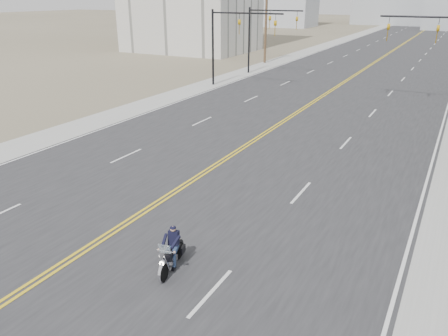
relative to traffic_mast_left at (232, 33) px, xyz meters
name	(u,v)px	position (x,y,z in m)	size (l,w,h in m)	color
road	(393,51)	(8.98, 38.00, -4.93)	(20.00, 200.00, 0.01)	#303033
sidewalk_left	(322,47)	(-2.52, 38.00, -4.93)	(3.00, 200.00, 0.01)	#A5A5A0
traffic_mast_left	(232,33)	(0.00, 0.00, 0.00)	(7.10, 0.26, 7.00)	black
traffic_mast_right	(447,43)	(17.95, 0.00, 0.00)	(7.10, 0.26, 7.00)	black
traffic_mast_far	(263,28)	(-0.33, 8.00, -0.06)	(6.10, 0.26, 7.00)	black
utility_pole_left	(266,18)	(-3.52, 16.00, 0.54)	(2.20, 0.30, 10.50)	brown
motorcyclist	(171,250)	(12.24, -27.52, -4.22)	(0.79, 1.83, 1.43)	black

